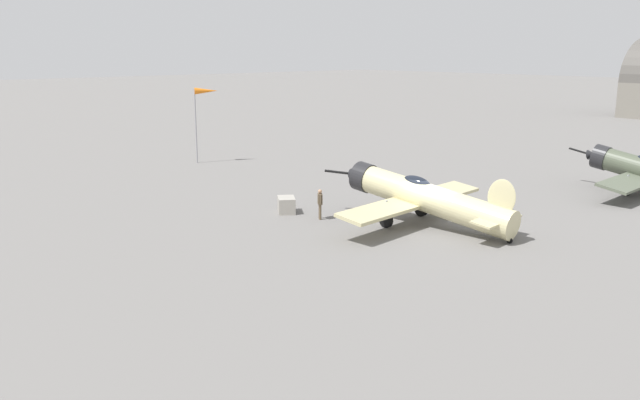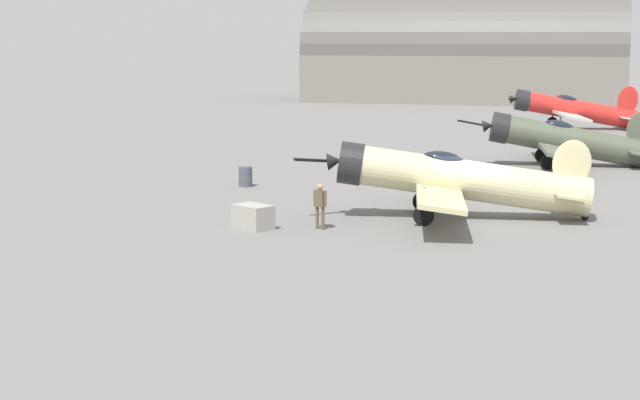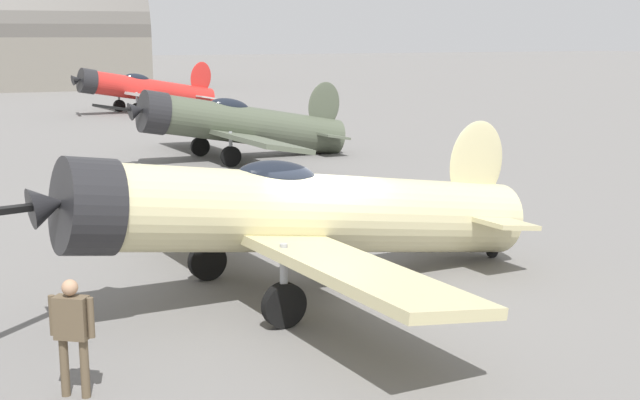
{
  "view_description": "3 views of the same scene",
  "coord_description": "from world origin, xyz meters",
  "px_view_note": "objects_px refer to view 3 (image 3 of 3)",
  "views": [
    {
      "loc": [
        21.68,
        -27.67,
        9.34
      ],
      "look_at": [
        -5.29,
        -3.22,
        1.1
      ],
      "focal_mm": 37.5,
      "sensor_mm": 36.0,
      "label": 1
    },
    {
      "loc": [
        1.7,
        -41.74,
        7.34
      ],
      "look_at": [
        -5.29,
        -3.22,
        1.1
      ],
      "focal_mm": 59.92,
      "sensor_mm": 36.0,
      "label": 2
    },
    {
      "loc": [
        -6.84,
        -14.62,
        4.98
      ],
      "look_at": [
        0.0,
        0.0,
        1.8
      ],
      "focal_mm": 46.92,
      "sensor_mm": 36.0,
      "label": 3
    }
  ],
  "objects_px": {
    "airplane_foreground": "(298,214)",
    "ground_crew_mechanic": "(72,326)",
    "airplane_far_line": "(143,90)",
    "airplane_mid_apron": "(238,125)"
  },
  "relations": [
    {
      "from": "airplane_foreground",
      "to": "ground_crew_mechanic",
      "type": "height_order",
      "value": "airplane_foreground"
    },
    {
      "from": "airplane_foreground",
      "to": "airplane_mid_apron",
      "type": "distance_m",
      "value": 18.22
    },
    {
      "from": "ground_crew_mechanic",
      "to": "airplane_far_line",
      "type": "bearing_deg",
      "value": 21.15
    },
    {
      "from": "airplane_far_line",
      "to": "ground_crew_mechanic",
      "type": "xyz_separation_m",
      "value": [
        -11.23,
        -43.22,
        -0.47
      ]
    },
    {
      "from": "airplane_foreground",
      "to": "ground_crew_mechanic",
      "type": "bearing_deg",
      "value": 27.83
    },
    {
      "from": "airplane_foreground",
      "to": "ground_crew_mechanic",
      "type": "distance_m",
      "value": 5.76
    },
    {
      "from": "airplane_foreground",
      "to": "ground_crew_mechanic",
      "type": "xyz_separation_m",
      "value": [
        -4.78,
        -3.17,
        -0.54
      ]
    },
    {
      "from": "airplane_mid_apron",
      "to": "airplane_far_line",
      "type": "bearing_deg",
      "value": -97.33
    },
    {
      "from": "airplane_foreground",
      "to": "airplane_far_line",
      "type": "height_order",
      "value": "airplane_far_line"
    },
    {
      "from": "airplane_far_line",
      "to": "ground_crew_mechanic",
      "type": "bearing_deg",
      "value": 67.28
    }
  ]
}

